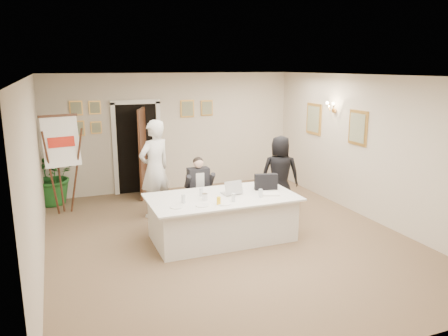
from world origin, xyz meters
The scene contains 28 objects.
floor centered at (0.00, 0.00, 0.00)m, with size 7.00×7.00×0.00m, color brown.
ceiling centered at (0.00, 0.00, 2.80)m, with size 6.00×7.00×0.02m, color white.
wall_back centered at (0.00, 3.50, 1.40)m, with size 6.00×0.10×2.80m, color beige.
wall_front centered at (0.00, -3.50, 1.40)m, with size 6.00×0.10×2.80m, color beige.
wall_left centered at (-3.00, 0.00, 1.40)m, with size 0.10×7.00×2.80m, color beige.
wall_right centered at (3.00, 0.00, 1.40)m, with size 0.10×7.00×2.80m, color beige.
doorway centered at (-0.88, 3.32, 1.04)m, with size 1.14×0.86×2.20m.
pictures_back_wall centered at (-0.80, 3.47, 1.85)m, with size 3.40×0.06×0.80m, color gold, non-canonical shape.
pictures_right_wall centered at (2.97, 1.20, 1.75)m, with size 0.06×2.20×0.80m, color gold, non-canonical shape.
wall_sconce centered at (2.90, 1.20, 2.10)m, with size 0.20×0.30×0.24m, color gold, non-canonical shape.
conference_table centered at (-0.09, 0.00, 0.39)m, with size 2.54×1.36×0.78m.
seated_man centered at (-0.19, 0.97, 0.64)m, with size 0.55×0.59×1.29m, color black, non-canonical shape.
flip_chart centered at (-2.61, 2.40, 0.92)m, with size 0.72×0.51×2.00m.
standing_man centered at (-0.90, 1.60, 0.97)m, with size 0.71×0.47×1.95m, color silver.
standing_woman centered at (1.58, 1.02, 0.79)m, with size 0.77×0.50×1.58m, color black.
potted_palm centered at (-2.80, 3.20, 0.66)m, with size 1.19×1.03×1.32m, color #1D5920.
laptop centered at (0.11, 0.09, 0.91)m, with size 0.33×0.35×0.28m, color #B7BABC, non-canonical shape.
laptop_bag centered at (0.80, 0.10, 0.92)m, with size 0.41×0.11×0.29m, color black.
paper_stack centered at (0.71, -0.21, 0.79)m, with size 0.33×0.23×0.03m, color white.
plate_left centered at (-0.99, -0.31, 0.78)m, with size 0.21×0.21×0.01m, color white.
plate_mid centered at (-0.58, -0.38, 0.78)m, with size 0.22×0.22×0.01m, color white.
plate_near centered at (-0.23, -0.42, 0.78)m, with size 0.23×0.23×0.01m, color white.
glass_a centered at (-0.82, -0.12, 0.84)m, with size 0.07×0.07×0.14m, color silver.
glass_b centered at (-0.03, -0.35, 0.84)m, with size 0.06×0.06×0.14m, color silver.
glass_c centered at (0.50, -0.29, 0.84)m, with size 0.07×0.07×0.14m, color silver.
glass_d centered at (-0.42, 0.14, 0.84)m, with size 0.07×0.07×0.14m, color silver.
oj_glass centered at (-0.31, -0.42, 0.84)m, with size 0.07×0.07×0.13m, color yellow.
steel_jug centered at (-0.44, -0.10, 0.83)m, with size 0.10×0.10×0.11m, color silver.
Camera 1 is at (-2.68, -6.70, 2.96)m, focal length 35.00 mm.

